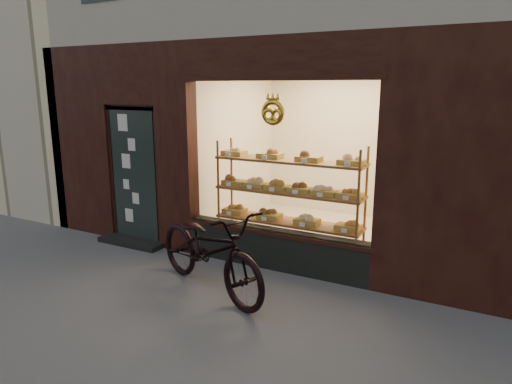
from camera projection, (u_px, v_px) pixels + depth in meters
The scene contains 4 objects.
ground at pixel (149, 328), 4.79m from camera, with size 90.00×90.00×0.00m, color #4A4A4A.
neighbor_left at pixel (8, 13), 12.89m from camera, with size 12.00×7.00×9.00m, color beige.
display_shelf at pixel (288, 200), 6.57m from camera, with size 2.20×0.45×1.70m.
bicycle at pixel (210, 249), 5.54m from camera, with size 0.72×2.06×1.08m, color black.
Camera 1 is at (3.04, -3.30, 2.48)m, focal length 32.00 mm.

